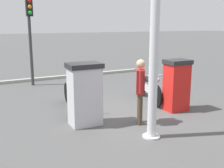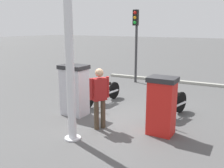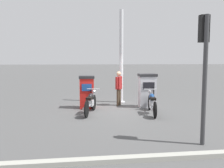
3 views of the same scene
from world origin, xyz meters
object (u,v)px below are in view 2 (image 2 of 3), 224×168
object	(u,v)px
fuel_pump_near	(162,106)
fuel_pump_far	(74,90)
motorcycle_far_pump	(101,91)
roadside_traffic_light	(136,34)
motorcycle_near_pump	(169,103)
canopy_support_pole	(69,46)
attendant_person	(100,95)

from	to	relation	value
fuel_pump_near	fuel_pump_far	distance (m)	2.82
fuel_pump_far	motorcycle_far_pump	bearing A→B (deg)	-3.65
fuel_pump_near	roadside_traffic_light	size ratio (longest dim) A/B	0.43
roadside_traffic_light	motorcycle_near_pump	bearing A→B (deg)	-142.67
fuel_pump_near	fuel_pump_far	world-z (taller)	fuel_pump_far
fuel_pump_far	motorcycle_far_pump	xyz separation A→B (m)	(1.35, -0.09, -0.32)
canopy_support_pole	fuel_pump_far	bearing A→B (deg)	37.22
fuel_pump_far	canopy_support_pole	distance (m)	2.31
roadside_traffic_light	canopy_support_pole	size ratio (longest dim) A/B	0.74
roadside_traffic_light	fuel_pump_near	bearing A→B (deg)	-147.90
fuel_pump_far	motorcycle_near_pump	bearing A→B (deg)	-66.42
attendant_person	fuel_pump_near	bearing A→B (deg)	-71.07
fuel_pump_near	canopy_support_pole	world-z (taller)	canopy_support_pole
attendant_person	canopy_support_pole	bearing A→B (deg)	166.47
fuel_pump_near	motorcycle_far_pump	distance (m)	3.06
attendant_person	motorcycle_near_pump	bearing A→B (deg)	-38.87
motorcycle_far_pump	canopy_support_pole	bearing A→B (deg)	-160.36
motorcycle_near_pump	canopy_support_pole	bearing A→B (deg)	148.61
fuel_pump_far	canopy_support_pole	xyz separation A→B (m)	(-1.41, -1.07, 1.48)
fuel_pump_far	canopy_support_pole	bearing A→B (deg)	-142.78
fuel_pump_near	attendant_person	world-z (taller)	attendant_person
fuel_pump_far	motorcycle_far_pump	distance (m)	1.39
fuel_pump_near	fuel_pump_far	size ratio (longest dim) A/B	0.95
fuel_pump_near	attendant_person	xyz separation A→B (m)	(-0.53, 1.53, 0.19)
canopy_support_pole	attendant_person	bearing A→B (deg)	-13.53
motorcycle_near_pump	canopy_support_pole	world-z (taller)	canopy_support_pole
fuel_pump_far	attendant_person	distance (m)	1.40
fuel_pump_near	canopy_support_pole	distance (m)	2.71
roadside_traffic_light	canopy_support_pole	xyz separation A→B (m)	(-6.56, -1.49, -0.11)
fuel_pump_far	motorcycle_far_pump	size ratio (longest dim) A/B	0.72
motorcycle_far_pump	attendant_person	bearing A→B (deg)	-147.40
roadside_traffic_light	attendant_person	bearing A→B (deg)	-163.33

